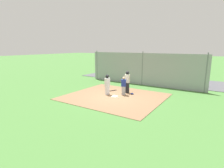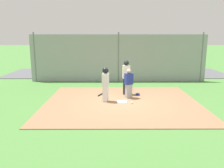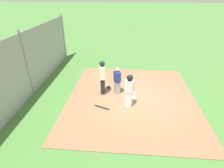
{
  "view_description": "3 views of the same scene",
  "coord_description": "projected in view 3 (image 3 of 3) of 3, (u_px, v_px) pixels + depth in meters",
  "views": [
    {
      "loc": [
        -7.05,
        11.25,
        3.84
      ],
      "look_at": [
        0.51,
        -0.44,
        0.87
      ],
      "focal_mm": 28.45,
      "sensor_mm": 36.0,
      "label": 1
    },
    {
      "loc": [
        0.51,
        10.45,
        3.09
      ],
      "look_at": [
        0.46,
        -0.42,
        0.81
      ],
      "focal_mm": 36.8,
      "sensor_mm": 36.0,
      "label": 2
    },
    {
      "loc": [
        7.93,
        -0.34,
        5.0
      ],
      "look_at": [
        0.07,
        -0.99,
        0.8
      ],
      "focal_mm": 29.02,
      "sensor_mm": 36.0,
      "label": 3
    }
  ],
  "objects": [
    {
      "name": "dirt_infield",
      "position": [
        131.0,
        98.0,
        9.3
      ],
      "size": [
        7.2,
        6.4,
        0.03
      ],
      "primitive_type": "cube",
      "color": "#896647",
      "rests_on": "ground_plane"
    },
    {
      "name": "parked_car_white",
      "position": [
        13.0,
        59.0,
        12.71
      ],
      "size": [
        4.4,
        2.33,
        1.28
      ],
      "rotation": [
        0.0,
        0.0,
        0.14
      ],
      "color": "silver",
      "rests_on": "parking_lot"
    },
    {
      "name": "umpire",
      "position": [
        103.0,
        77.0,
        9.21
      ],
      "size": [
        0.4,
        0.3,
        1.82
      ],
      "rotation": [
        0.0,
        0.0,
        1.67
      ],
      "color": "black",
      "rests_on": "dirt_infield"
    },
    {
      "name": "baseball_bat",
      "position": [
        102.0,
        107.0,
        8.47
      ],
      "size": [
        0.34,
        0.74,
        0.06
      ],
      "primitive_type": "cylinder",
      "rotation": [
        0.0,
        1.57,
        1.2
      ],
      "color": "black",
      "rests_on": "dirt_infield"
    },
    {
      "name": "catcher",
      "position": [
        117.0,
        80.0,
        9.32
      ],
      "size": [
        0.46,
        0.4,
        1.47
      ],
      "rotation": [
        0.0,
        0.0,
        2.03
      ],
      "color": "#9E9EA3",
      "rests_on": "dirt_infield"
    },
    {
      "name": "baseball",
      "position": [
        136.0,
        92.0,
        9.66
      ],
      "size": [
        0.07,
        0.07,
        0.07
      ],
      "primitive_type": "sphere",
      "color": "white",
      "rests_on": "dirt_infield"
    },
    {
      "name": "runner",
      "position": [
        129.0,
        89.0,
        8.19
      ],
      "size": [
        0.34,
        0.43,
        1.63
      ],
      "rotation": [
        0.0,
        0.0,
        2.91
      ],
      "color": "silver",
      "rests_on": "dirt_infield"
    },
    {
      "name": "catcher_mask",
      "position": [
        109.0,
        87.0,
        10.14
      ],
      "size": [
        0.24,
        0.2,
        0.12
      ],
      "primitive_type": "ellipsoid",
      "color": "navy",
      "rests_on": "dirt_infield"
    },
    {
      "name": "home_plate",
      "position": [
        131.0,
        97.0,
        9.29
      ],
      "size": [
        0.45,
        0.45,
        0.02
      ],
      "primitive_type": "cube",
      "rotation": [
        0.0,
        0.0,
        -0.01
      ],
      "color": "white",
      "rests_on": "dirt_infield"
    },
    {
      "name": "backstop_fence",
      "position": [
        26.0,
        66.0,
        8.93
      ],
      "size": [
        12.0,
        0.1,
        3.35
      ],
      "color": "#93999E",
      "rests_on": "ground_plane"
    },
    {
      "name": "ground_plane",
      "position": [
        131.0,
        98.0,
        9.3
      ],
      "size": [
        140.0,
        140.0,
        0.0
      ],
      "primitive_type": "plane",
      "color": "#477A38"
    }
  ]
}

